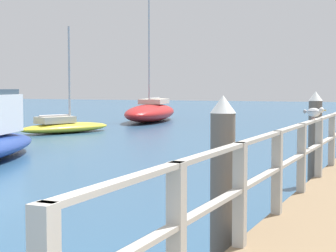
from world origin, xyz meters
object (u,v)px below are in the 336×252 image
at_px(dock_piling_far, 315,138).
at_px(seagull_foreground, 314,112).
at_px(boat_3, 65,126).
at_px(dock_piling_near, 223,183).
at_px(boat_0, 151,112).

height_order(dock_piling_far, seagull_foreground, dock_piling_far).
height_order(dock_piling_far, boat_3, boat_3).
xyz_separation_m(dock_piling_far, boat_3, (-12.74, 9.52, -0.70)).
bearing_deg(seagull_foreground, dock_piling_far, -136.26).
relative_size(dock_piling_far, seagull_foreground, 4.79).
xyz_separation_m(dock_piling_near, boat_0, (-12.92, 25.19, -0.43)).
relative_size(seagull_foreground, boat_0, 0.04).
distance_m(dock_piling_near, dock_piling_far, 6.19).
distance_m(dock_piling_near, boat_0, 28.31).
distance_m(dock_piling_near, seagull_foreground, 3.77).
bearing_deg(seagull_foreground, dock_piling_near, 28.94).
bearing_deg(dock_piling_near, boat_3, 129.05).
bearing_deg(boat_0, dock_piling_far, 110.93).
bearing_deg(dock_piling_near, seagull_foreground, 84.02).
distance_m(dock_piling_far, boat_0, 22.98).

